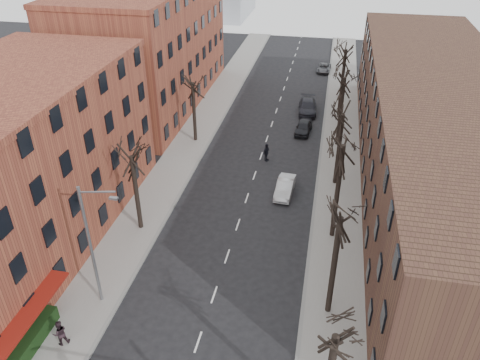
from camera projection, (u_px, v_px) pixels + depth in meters
The scene contains 21 objects.
sidewalk_left at pixel (195, 136), 52.17m from camera, with size 4.00×90.00×0.15m, color gray.
sidewalk_right at pixel (340, 149), 49.48m from camera, with size 4.00×90.00×0.15m, color gray.
building_left_near at pixel (7, 173), 33.70m from camera, with size 12.00×26.00×12.00m, color brown.
building_left_far at pixel (150, 48), 57.39m from camera, with size 12.00×28.00×14.00m, color brown.
building_right at pixel (437, 134), 41.38m from camera, with size 12.00×50.00×10.00m, color #4B3023.
awning_left at pixel (39, 343), 28.22m from camera, with size 1.20×7.00×0.15m, color maroon.
hedge at pixel (25, 350), 27.07m from camera, with size 0.80×6.00×1.00m, color #193211.
tree_right_b at pixel (327, 311), 30.38m from camera, with size 5.20×5.20×10.80m, color black, non-canonical shape.
tree_right_c at pixel (332, 236), 37.06m from camera, with size 5.20×5.20×11.60m, color black, non-canonical shape.
tree_right_d at pixel (334, 184), 43.74m from camera, with size 5.20×5.20×10.00m, color black, non-canonical shape.
tree_right_e at pixel (337, 145), 50.42m from camera, with size 5.20×5.20×10.80m, color black, non-canonical shape.
tree_right_f at pixel (338, 116), 57.10m from camera, with size 5.20×5.20×11.60m, color black, non-canonical shape.
tree_left_a at pixel (141, 228), 37.94m from camera, with size 5.20×5.20×9.50m, color black, non-canonical shape.
tree_left_b at pixel (196, 141), 51.30m from camera, with size 5.20×5.20×9.50m, color black, non-canonical shape.
streetlight at pixel (92, 242), 28.54m from camera, with size 2.45×0.22×9.03m.
silver_sedan at pixel (285, 187), 41.95m from camera, with size 1.43×4.11×1.35m, color silver.
parked_car_near at pixel (304, 127), 52.68m from camera, with size 1.61×4.01×1.36m, color black.
parked_car_mid at pixel (308, 107), 57.52m from camera, with size 2.11×5.20×1.51m, color black.
parked_car_far at pixel (324, 68), 70.88m from camera, with size 1.86×4.04×1.12m, color #4F5056.
pedestrian_b at pixel (60, 333), 27.61m from camera, with size 0.87×0.67×1.78m, color black.
pedestrian_crossing at pixel (266, 152), 47.03m from camera, with size 1.10×0.46×1.87m, color black.
Camera 1 is at (6.23, -10.09, 23.21)m, focal length 35.00 mm.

